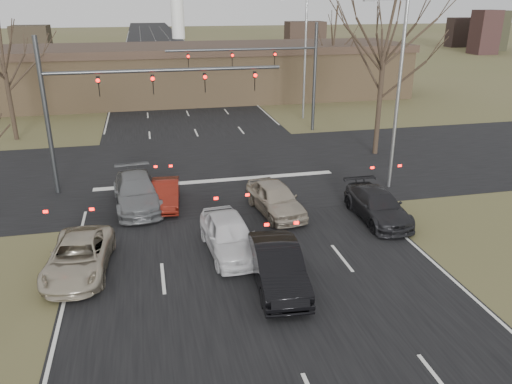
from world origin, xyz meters
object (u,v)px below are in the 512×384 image
Objects in this scene: car_charcoal_sedan at (378,205)px; car_red_ahead at (166,194)px; car_silver_ahead at (276,198)px; building at (200,72)px; mast_arm_near at (112,95)px; car_white_sedan at (229,235)px; mast_arm_far at (279,65)px; car_black_hatch at (278,266)px; streetlight_right_far at (303,51)px; car_grey_ahead at (137,192)px; streetlight_right_near at (396,84)px; car_silver_suv at (79,257)px.

car_charcoal_sedan is 1.25× the size of car_red_ahead.
building is at bearing 82.12° from car_silver_ahead.
car_silver_ahead is (7.29, -5.06, -4.32)m from mast_arm_near.
car_white_sedan is at bearing -62.93° from car_red_ahead.
car_black_hatch is (-5.68, -21.32, -4.26)m from mast_arm_far.
streetlight_right_far is at bearing -56.35° from building.
car_grey_ahead is at bearing -102.96° from building.
car_grey_ahead is (-13.21, 0.26, -4.83)m from streetlight_right_near.
car_black_hatch is at bearing -92.36° from building.
car_grey_ahead is at bearing -129.31° from streetlight_right_far.
car_black_hatch reaches higher than car_silver_suv.
car_black_hatch is 1.22× the size of car_red_ahead.
car_black_hatch is (-8.82, -25.32, -4.83)m from streetlight_right_far.
car_grey_ahead reaches higher than car_black_hatch.
streetlight_right_far is 27.24m from car_black_hatch.
car_silver_suv is 1.03× the size of car_white_sedan.
building is at bearing 91.77° from car_black_hatch.
streetlight_right_near is 6.60m from car_charcoal_sedan.
streetlight_right_far is at bearing 43.89° from mast_arm_near.
car_grey_ahead is at bearing 178.87° from streetlight_right_near.
car_silver_suv is (-15.32, -5.84, -4.94)m from streetlight_right_near.
building is 13.53m from streetlight_right_far.
car_silver_suv is 6.46m from car_grey_ahead.
car_white_sedan is (5.75, 0.36, 0.12)m from car_silver_suv.
car_black_hatch is 7.54m from car_charcoal_sedan.
streetlight_right_near reaches higher than mast_arm_far.
streetlight_right_far is 21.52m from car_charcoal_sedan.
streetlight_right_near is 12.82m from car_red_ahead.
streetlight_right_far is (0.50, 17.00, 0.00)m from streetlight_right_near.
streetlight_right_far reaches higher than car_red_ahead.
car_white_sedan is at bearing -94.70° from building.
car_red_ahead is 0.85× the size of car_silver_ahead.
car_black_hatch is (7.00, -2.48, 0.11)m from car_silver_suv.
car_silver_ahead is (8.56, 3.78, 0.10)m from car_silver_suv.
mast_arm_near is 2.75× the size of car_silver_ahead.
car_white_sedan is (4.48, -8.48, -4.30)m from mast_arm_near.
car_silver_suv is (-12.68, -18.84, -4.37)m from mast_arm_far.
mast_arm_far is 13.28m from streetlight_right_near.
building reaches higher than car_red_ahead.
car_white_sedan reaches higher than car_grey_ahead.
mast_arm_near is 14.38m from streetlight_right_near.
car_black_hatch is 9.87m from car_grey_ahead.
car_black_hatch is at bearing -135.00° from streetlight_right_near.
mast_arm_near is 2.67× the size of car_white_sedan.
building is 28.97m from streetlight_right_near.
car_silver_suv is 0.89× the size of car_grey_ahead.
car_white_sedan is 1.03× the size of car_silver_ahead.
mast_arm_far is at bearing 91.52° from car_charcoal_sedan.
car_grey_ahead is at bearing 175.07° from car_red_ahead.
car_red_ahead is at bearing -14.57° from car_grey_ahead.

